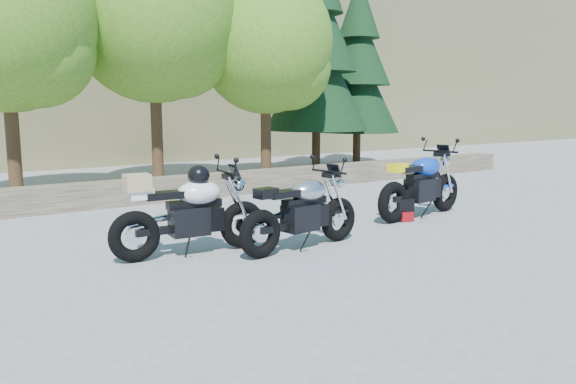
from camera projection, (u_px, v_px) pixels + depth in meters
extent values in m
plane|color=slate|center=(318.00, 259.00, 7.40)|extent=(90.00, 90.00, 0.00)
cube|color=#4C3E33|center=(160.00, 190.00, 11.85)|extent=(22.00, 0.55, 0.50)
cube|color=brown|center=(52.00, 5.00, 30.76)|extent=(80.00, 30.00, 15.00)
cylinder|color=#382314|center=(12.00, 130.00, 11.64)|extent=(0.28, 0.28, 3.02)
sphere|color=#3F771A|center=(4.00, 17.00, 11.30)|extent=(3.67, 3.67, 3.67)
sphere|color=#3F771A|center=(36.00, 50.00, 11.43)|extent=(2.38, 2.38, 2.38)
cylinder|color=#382314|center=(156.00, 119.00, 13.79)|extent=(0.28, 0.28, 3.36)
sphere|color=#3F771A|center=(153.00, 13.00, 13.41)|extent=(4.08, 4.08, 4.08)
sphere|color=#3F771A|center=(178.00, 44.00, 13.55)|extent=(2.64, 2.64, 2.64)
cylinder|color=#382314|center=(266.00, 127.00, 14.90)|extent=(0.28, 0.28, 2.91)
sphere|color=#3F771A|center=(265.00, 42.00, 14.57)|extent=(3.54, 3.54, 3.54)
sphere|color=#3F771A|center=(288.00, 67.00, 14.70)|extent=(2.29, 2.29, 2.29)
cylinder|color=#382314|center=(316.00, 136.00, 17.39)|extent=(0.26, 0.26, 2.16)
cone|color=black|center=(317.00, 77.00, 17.12)|extent=(3.17, 3.17, 3.24)
cone|color=black|center=(317.00, 23.00, 16.88)|extent=(2.45, 2.45, 2.88)
cylinder|color=#382314|center=(357.00, 137.00, 19.13)|extent=(0.26, 0.26, 1.92)
cone|color=black|center=(358.00, 89.00, 18.88)|extent=(2.82, 2.82, 2.88)
cone|color=black|center=(358.00, 46.00, 18.67)|extent=(2.18, 2.18, 2.56)
cone|color=black|center=(359.00, 6.00, 18.48)|extent=(1.41, 1.41, 2.05)
torus|color=black|center=(338.00, 219.00, 8.35)|extent=(0.67, 0.24, 0.66)
torus|color=black|center=(260.00, 234.00, 7.39)|extent=(0.67, 0.24, 0.66)
cylinder|color=silver|center=(338.00, 219.00, 8.35)|extent=(0.23, 0.07, 0.23)
cylinder|color=silver|center=(260.00, 234.00, 7.39)|extent=(0.23, 0.07, 0.23)
cube|color=black|center=(300.00, 218.00, 7.84)|extent=(0.53, 0.36, 0.37)
cube|color=black|center=(304.00, 201.00, 7.85)|extent=(0.73, 0.25, 0.10)
ellipsoid|color=#AEAEB3|center=(308.00, 191.00, 7.87)|extent=(0.63, 0.46, 0.31)
cube|color=black|center=(284.00, 194.00, 7.58)|extent=(0.54, 0.28, 0.09)
cube|color=black|center=(266.00, 193.00, 7.37)|extent=(0.31, 0.24, 0.13)
cylinder|color=black|center=(329.00, 172.00, 8.10)|extent=(0.11, 0.68, 0.03)
sphere|color=silver|center=(337.00, 183.00, 8.24)|extent=(0.18, 0.18, 0.18)
torus|color=black|center=(242.00, 225.00, 7.93)|extent=(0.69, 0.23, 0.68)
torus|color=black|center=(134.00, 237.00, 7.20)|extent=(0.69, 0.23, 0.68)
cylinder|color=silver|center=(242.00, 225.00, 7.93)|extent=(0.24, 0.06, 0.23)
cylinder|color=silver|center=(134.00, 237.00, 7.20)|extent=(0.24, 0.06, 0.23)
cube|color=black|center=(189.00, 221.00, 7.53)|extent=(0.53, 0.36, 0.38)
cube|color=black|center=(194.00, 204.00, 7.53)|extent=(0.75, 0.24, 0.11)
ellipsoid|color=white|center=(199.00, 192.00, 7.55)|extent=(0.64, 0.46, 0.32)
cube|color=black|center=(165.00, 195.00, 7.32)|extent=(0.55, 0.28, 0.10)
cube|color=white|center=(141.00, 194.00, 7.16)|extent=(0.31, 0.24, 0.14)
cylinder|color=black|center=(228.00, 173.00, 7.71)|extent=(0.10, 0.70, 0.03)
sphere|color=silver|center=(239.00, 185.00, 7.82)|extent=(0.19, 0.19, 0.19)
ellipsoid|color=black|center=(199.00, 175.00, 7.51)|extent=(0.32, 0.34, 0.28)
cube|color=#9C885A|center=(137.00, 183.00, 7.12)|extent=(0.34, 0.30, 0.21)
torus|color=black|center=(445.00, 193.00, 10.71)|extent=(0.74, 0.28, 0.72)
torus|color=black|center=(393.00, 202.00, 9.63)|extent=(0.74, 0.28, 0.72)
cylinder|color=silver|center=(445.00, 193.00, 10.71)|extent=(0.25, 0.08, 0.25)
cylinder|color=silver|center=(393.00, 202.00, 9.63)|extent=(0.25, 0.08, 0.25)
cube|color=black|center=(420.00, 190.00, 10.14)|extent=(0.58, 0.41, 0.41)
cube|color=black|center=(423.00, 176.00, 10.15)|extent=(0.81, 0.29, 0.11)
ellipsoid|color=#0C38BC|center=(426.00, 167.00, 10.18)|extent=(0.70, 0.52, 0.34)
cube|color=black|center=(409.00, 169.00, 9.85)|extent=(0.59, 0.32, 0.10)
cube|color=yellow|center=(398.00, 168.00, 9.62)|extent=(0.34, 0.27, 0.15)
cylinder|color=black|center=(440.00, 151.00, 10.44)|extent=(0.14, 0.74, 0.04)
sphere|color=silver|center=(445.00, 161.00, 10.59)|extent=(0.20, 0.20, 0.20)
cube|color=black|center=(404.00, 209.00, 9.84)|extent=(0.34, 0.28, 0.40)
cube|color=maroon|center=(408.00, 217.00, 9.74)|extent=(0.23, 0.10, 0.17)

